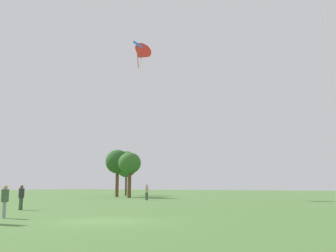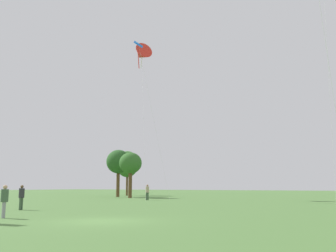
{
  "view_description": "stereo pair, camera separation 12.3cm",
  "coord_description": "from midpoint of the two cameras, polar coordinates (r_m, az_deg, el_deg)",
  "views": [
    {
      "loc": [
        11.73,
        -13.73,
        1.62
      ],
      "look_at": [
        -2.31,
        9.84,
        6.09
      ],
      "focal_mm": 39.64,
      "sensor_mm": 36.0,
      "label": 1
    },
    {
      "loc": [
        11.84,
        -13.66,
        1.62
      ],
      "look_at": [
        -2.31,
        9.84,
        6.09
      ],
      "focal_mm": 39.64,
      "sensor_mm": 36.0,
      "label": 2
    }
  ],
  "objects": [
    {
      "name": "park_tree_2",
      "position": [
        54.02,
        -5.98,
        -5.78
      ],
      "size": [
        3.25,
        3.25,
        6.47
      ],
      "color": "brown",
      "rests_on": "ground"
    },
    {
      "name": "park_tree_1",
      "position": [
        58.86,
        -7.83,
        -5.51
      ],
      "size": [
        3.75,
        3.75,
        7.3
      ],
      "color": "brown",
      "rests_on": "ground"
    },
    {
      "name": "kite_flying_2",
      "position": [
        50.56,
        -4.68,
        11.94
      ],
      "size": [
        4.32,
        2.68,
        20.91
      ],
      "color": "silver",
      "rests_on": "ground"
    },
    {
      "name": "park_tree_0",
      "position": [
        67.35,
        -6.48,
        -5.86
      ],
      "size": [
        4.03,
        4.03,
        7.91
      ],
      "color": "brown",
      "rests_on": "ground"
    },
    {
      "name": "person_standing_1",
      "position": [
        28.14,
        -21.75,
        -9.9
      ],
      "size": [
        0.38,
        0.38,
        1.71
      ],
      "rotation": [
        0.0,
        0.0,
        4.96
      ],
      "color": "#3F593F",
      "rests_on": "ground"
    },
    {
      "name": "person_standing_2",
      "position": [
        21.29,
        -23.96,
        -10.2
      ],
      "size": [
        0.38,
        0.38,
        1.69
      ],
      "rotation": [
        0.0,
        0.0,
        2.69
      ],
      "color": "gray",
      "rests_on": "ground"
    },
    {
      "name": "person_standing_0",
      "position": [
        44.91,
        -3.38,
        -9.96
      ],
      "size": [
        0.41,
        0.41,
        1.84
      ],
      "rotation": [
        0.0,
        0.0,
        3.53
      ],
      "color": "#3F593F",
      "rests_on": "ground"
    },
    {
      "name": "kite_flying_3",
      "position": [
        56.63,
        -4.27,
        11.0
      ],
      "size": [
        9.01,
        10.83,
        22.77
      ],
      "color": "silver",
      "rests_on": "ground"
    },
    {
      "name": "ground",
      "position": [
        18.14,
        -10.2,
        -14.24
      ],
      "size": [
        280.0,
        280.0,
        0.0
      ],
      "primitive_type": "plane",
      "color": "#4C7538"
    }
  ]
}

